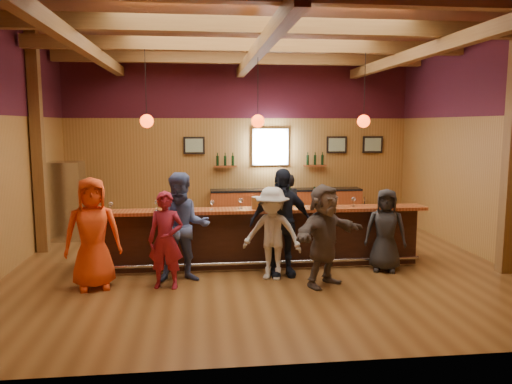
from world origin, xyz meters
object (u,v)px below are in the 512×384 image
back_bar_cabinet (286,207)px  customer_dark (386,230)px  customer_white (272,233)px  ice_bucket (257,203)px  customer_navy (281,223)px  bar_counter (258,236)px  bartender (287,211)px  customer_redvest (166,240)px  customer_brown (324,235)px  bottle_a (290,199)px  customer_denim (183,228)px  customer_orange (93,233)px  stainless_fridge (68,201)px

back_bar_cabinet → customer_dark: bearing=-76.6°
customer_white → ice_bucket: size_ratio=7.25×
back_bar_cabinet → customer_navy: 4.59m
bar_counter → bartender: bearing=55.6°
back_bar_cabinet → customer_redvest: (-2.84, -4.90, 0.32)m
customer_brown → bottle_a: 1.43m
bar_counter → customer_white: customer_white is taller
bartender → customer_denim: bearing=49.1°
customer_brown → customer_redvest: bearing=140.3°
bar_counter → customer_denim: 1.76m
back_bar_cabinet → customer_orange: bearing=-129.9°
customer_navy → bartender: bearing=69.5°
bar_counter → ice_bucket: 0.78m
customer_dark → bottle_a: size_ratio=4.01×
bar_counter → customer_white: 1.10m
customer_orange → bartender: customer_orange is taller
customer_dark → bottle_a: (-1.64, 0.64, 0.51)m
bar_counter → bottle_a: bearing=-16.1°
bottle_a → back_bar_cabinet: bearing=80.9°
bar_counter → customer_denim: size_ratio=3.40×
customer_navy → bartender: size_ratio=1.18×
customer_orange → bar_counter: bearing=10.1°
bar_counter → customer_white: bearing=-83.4°
bar_counter → customer_denim: customer_denim is taller
bar_counter → customer_brown: (0.92, -1.50, 0.32)m
customer_orange → customer_denim: bearing=-5.4°
customer_redvest → customer_navy: size_ratio=0.84×
stainless_fridge → bartender: size_ratio=1.12×
customer_orange → customer_denim: 1.45m
customer_redvest → customer_denim: customer_denim is taller
customer_redvest → customer_brown: (2.57, -0.18, 0.05)m
back_bar_cabinet → bottle_a: bearing=-99.1°
customer_dark → bottle_a: customer_dark is taller
customer_white → customer_dark: size_ratio=1.06×
bar_counter → customer_navy: bearing=-71.8°
customer_white → customer_orange: bearing=-152.5°
customer_dark → bartender: 2.42m
bar_counter → bottle_a: 0.96m
bar_counter → customer_brown: size_ratio=3.73×
customer_white → customer_denim: bearing=-157.1°
customer_orange → customer_white: (2.94, 0.16, -0.11)m
bartender → ice_bucket: 1.73m
customer_denim → customer_white: 1.51m
customer_white → customer_navy: (0.17, 0.15, 0.15)m
bar_counter → customer_denim: (-1.38, -1.02, 0.41)m
customer_denim → ice_bucket: customer_denim is taller
customer_orange → bartender: 4.27m
stainless_fridge → ice_bucket: bearing=-34.6°
bartender → ice_bucket: bearing=65.0°
customer_brown → customer_white: bearing=114.9°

